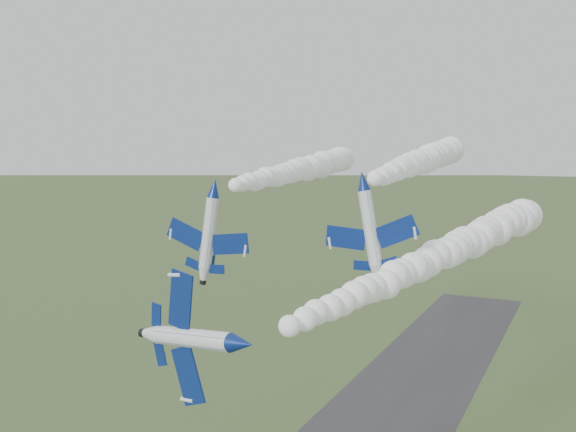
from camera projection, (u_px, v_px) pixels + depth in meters
name	position (u px, v px, depth m)	size (l,w,h in m)	color
jet_lead	(241.00, 344.00, 46.62)	(5.73, 12.79, 10.58)	white
smoke_trail_jet_lead	(440.00, 256.00, 70.20)	(4.55, 55.61, 4.55)	white
jet_pair_left	(214.00, 188.00, 74.81)	(10.67, 12.85, 3.37)	white
smoke_trail_jet_pair_left	(304.00, 169.00, 108.95)	(5.15, 66.29, 5.15)	white
jet_pair_right	(363.00, 181.00, 66.19)	(9.76, 11.85, 3.22)	white
smoke_trail_jet_pair_right	(423.00, 160.00, 94.67)	(4.84, 56.96, 4.84)	white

